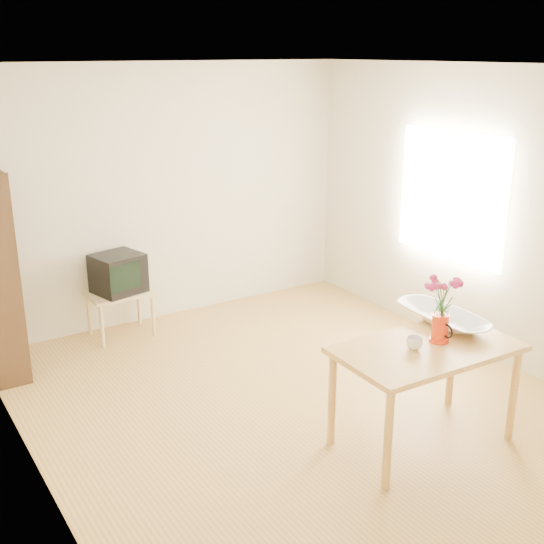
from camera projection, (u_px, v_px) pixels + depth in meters
room at (296, 244)px, 5.16m from camera, size 4.50×4.50×4.50m
table at (426, 358)px, 4.74m from camera, size 1.30×0.77×0.75m
tv_stand at (120, 299)px, 6.65m from camera, size 0.60×0.45×0.46m
pitcher at (440, 329)px, 4.76m from camera, size 0.14×0.21×0.21m
flowers at (443, 294)px, 4.67m from camera, size 0.23×0.23×0.33m
mug at (414, 343)px, 4.65m from camera, size 0.14×0.14×0.09m
bowl at (445, 291)px, 5.03m from camera, size 0.55×0.55×0.50m
teacup_a at (440, 299)px, 5.03m from camera, size 0.08×0.08×0.07m
teacup_b at (447, 296)px, 5.09m from camera, size 0.07×0.07×0.06m
television at (118, 272)px, 6.58m from camera, size 0.52×0.49×0.38m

